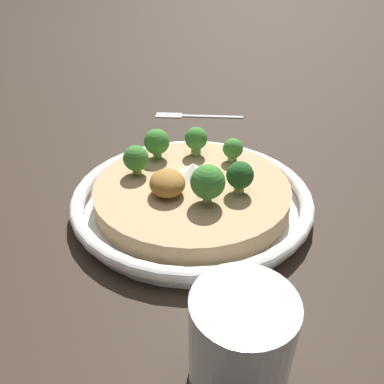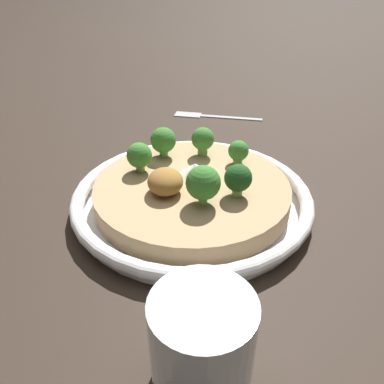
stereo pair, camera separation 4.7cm
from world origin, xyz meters
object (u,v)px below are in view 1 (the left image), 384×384
Objects in this scene: broccoli_back_left at (233,149)px; drinking_glass at (241,342)px; broccoli_front at (136,159)px; risotto_bowl at (192,195)px; broccoli_left at (196,139)px; fork_utensil at (189,115)px; broccoli_back_right at (240,176)px; broccoli_front_left at (157,142)px; broccoli_right at (208,182)px.

drinking_glass is (0.28, -0.07, -0.01)m from broccoli_back_left.
drinking_glass is at bearing 12.78° from broccoli_front.
broccoli_back_left reaches higher than risotto_bowl.
broccoli_left reaches higher than risotto_bowl.
broccoli_front is at bearing 81.62° from fork_utensil.
broccoli_front_left reaches higher than broccoli_back_right.
broccoli_front_left is at bearing -174.31° from drinking_glass.
risotto_bowl is 0.06m from broccoli_right.
broccoli_front_left is at bearing -140.51° from broccoli_back_right.
risotto_bowl is 0.09m from broccoli_left.
risotto_bowl is 6.37× the size of broccoli_right.
broccoli_back_right reaches higher than risotto_bowl.
fork_utensil is (-0.36, 0.04, -0.06)m from broccoli_right.
broccoli_right is (0.12, -0.01, 0.00)m from broccoli_left.
broccoli_right is at bearing -4.17° from broccoli_left.
broccoli_front_left is (0.00, -0.06, 0.00)m from broccoli_left.
broccoli_front reaches higher than risotto_bowl.
broccoli_right is 0.11m from broccoli_front.
fork_utensil is at bearing 173.86° from broccoli_right.
broccoli_front_left is 0.24× the size of fork_utensil.
broccoli_back_left is at bearing 58.34° from broccoli_left.
drinking_glass is (0.19, -0.02, -0.02)m from broccoli_right.
broccoli_back_left is 0.13m from broccoli_front.
fork_utensil is at bearing 171.19° from risotto_bowl.
drinking_glass is (0.20, -0.06, -0.02)m from broccoli_back_right.
fork_utensil is (-0.24, 0.03, -0.06)m from broccoli_left.
risotto_bowl is 7.51× the size of broccoli_back_right.
broccoli_back_right is at bearing 16.88° from broccoli_left.
broccoli_back_right is at bearing 109.90° from broccoli_right.
risotto_bowl is at bearing 178.77° from drinking_glass.
broccoli_right is 0.27× the size of fork_utensil.
drinking_glass is at bearing -13.84° from broccoli_back_left.
broccoli_front is at bearing -63.47° from broccoli_left.
broccoli_left is 0.05m from broccoli_back_left.
broccoli_front_left is 0.26m from fork_utensil.
broccoli_left is at bearing 166.25° from risotto_bowl.
drinking_glass reaches higher than broccoli_back_right.
broccoli_front_left is (-0.03, -0.10, 0.01)m from broccoli_back_left.
broccoli_right is 1.18× the size of broccoli_back_right.
broccoli_right reaches higher than risotto_bowl.
broccoli_back_right is at bearing -9.40° from broccoli_back_left.
risotto_bowl is 0.09m from broccoli_front_left.
broccoli_right is at bearing -70.10° from broccoli_back_right.
broccoli_back_left is at bearing 96.20° from broccoli_front.
broccoli_front is 0.05m from broccoli_front_left.
risotto_bowl is at bearing -13.75° from broccoli_left.
broccoli_back_right is 0.48× the size of drinking_glass.
broccoli_back_left is at bearing 75.05° from broccoli_front_left.
broccoli_back_right is (0.07, 0.12, 0.00)m from broccoli_front.
broccoli_front_left is at bearing -159.24° from broccoli_right.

